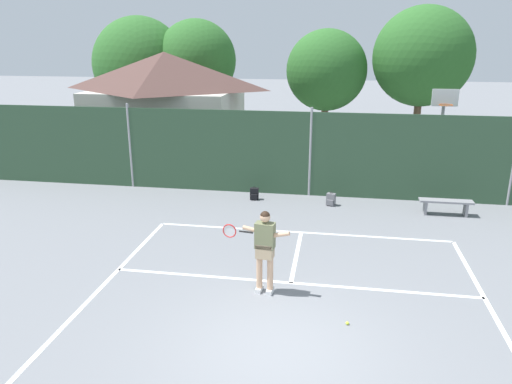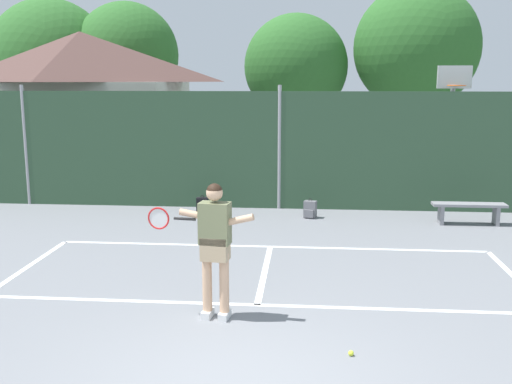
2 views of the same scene
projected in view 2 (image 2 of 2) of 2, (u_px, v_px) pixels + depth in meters
court_markings at (244, 365)px, 6.68m from camera, size 8.30×11.10×0.01m
chainlink_fence at (279, 151)px, 14.59m from camera, size 26.09×0.09×3.06m
basketball_hoop at (452, 113)px, 15.90m from camera, size 0.90×0.67×3.55m
clubhouse_building at (83, 103)px, 19.31m from camera, size 6.61×5.12×4.70m
treeline_backdrop at (298, 55)px, 23.27m from camera, size 26.92×4.56×6.82m
tennis_player at (214, 239)px, 7.81m from camera, size 1.44×0.31×1.85m
tennis_ball at (351, 353)px, 6.91m from camera, size 0.07×0.07×0.07m
backpack_black at (202, 206)px, 14.19m from camera, size 0.29×0.26×0.46m
backpack_grey at (310, 210)px, 13.80m from camera, size 0.32×0.30×0.46m
courtside_bench at (469, 209)px, 13.14m from camera, size 1.60×0.36×0.48m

